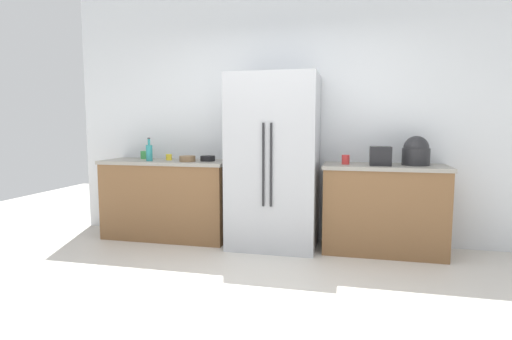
{
  "coord_description": "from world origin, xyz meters",
  "views": [
    {
      "loc": [
        0.76,
        -2.87,
        1.34
      ],
      "look_at": [
        -0.03,
        0.46,
        0.96
      ],
      "focal_mm": 28.54,
      "sensor_mm": 36.0,
      "label": 1
    }
  ],
  "objects_px": {
    "bottle_a": "(149,152)",
    "bowl_a": "(208,158)",
    "refrigerator": "(274,162)",
    "toaster": "(380,156)",
    "rice_cooker": "(416,152)",
    "cup_a": "(346,160)",
    "cup_b": "(144,155)",
    "bowl_b": "(187,159)",
    "cup_c": "(169,157)"
  },
  "relations": [
    {
      "from": "bottle_a",
      "to": "bowl_a",
      "type": "bearing_deg",
      "value": 13.6
    },
    {
      "from": "refrigerator",
      "to": "bottle_a",
      "type": "relative_size",
      "value": 6.99
    },
    {
      "from": "toaster",
      "to": "bowl_a",
      "type": "height_order",
      "value": "toaster"
    },
    {
      "from": "rice_cooker",
      "to": "bottle_a",
      "type": "distance_m",
      "value": 2.92
    },
    {
      "from": "toaster",
      "to": "bottle_a",
      "type": "distance_m",
      "value": 2.56
    },
    {
      "from": "cup_a",
      "to": "cup_b",
      "type": "bearing_deg",
      "value": 176.49
    },
    {
      "from": "bottle_a",
      "to": "bowl_b",
      "type": "xyz_separation_m",
      "value": [
        0.45,
        0.05,
        -0.07
      ]
    },
    {
      "from": "cup_a",
      "to": "bowl_a",
      "type": "bearing_deg",
      "value": 178.91
    },
    {
      "from": "bottle_a",
      "to": "cup_b",
      "type": "bearing_deg",
      "value": 128.05
    },
    {
      "from": "cup_a",
      "to": "cup_c",
      "type": "distance_m",
      "value": 2.05
    },
    {
      "from": "bowl_a",
      "to": "cup_a",
      "type": "bearing_deg",
      "value": -1.09
    },
    {
      "from": "toaster",
      "to": "bowl_a",
      "type": "distance_m",
      "value": 1.91
    },
    {
      "from": "rice_cooker",
      "to": "bottle_a",
      "type": "relative_size",
      "value": 1.12
    },
    {
      "from": "cup_a",
      "to": "cup_b",
      "type": "height_order",
      "value": "cup_a"
    },
    {
      "from": "cup_c",
      "to": "bowl_a",
      "type": "bearing_deg",
      "value": -1.56
    },
    {
      "from": "bottle_a",
      "to": "bowl_b",
      "type": "height_order",
      "value": "bottle_a"
    },
    {
      "from": "cup_c",
      "to": "bowl_a",
      "type": "xyz_separation_m",
      "value": [
        0.49,
        -0.01,
        -0.0
      ]
    },
    {
      "from": "rice_cooker",
      "to": "cup_b",
      "type": "relative_size",
      "value": 3.16
    },
    {
      "from": "rice_cooker",
      "to": "bowl_b",
      "type": "distance_m",
      "value": 2.47
    },
    {
      "from": "toaster",
      "to": "bowl_b",
      "type": "relative_size",
      "value": 1.16
    },
    {
      "from": "cup_b",
      "to": "bowl_a",
      "type": "bearing_deg",
      "value": -7.8
    },
    {
      "from": "rice_cooker",
      "to": "bowl_b",
      "type": "xyz_separation_m",
      "value": [
        -2.47,
        -0.14,
        -0.1
      ]
    },
    {
      "from": "bowl_a",
      "to": "cup_c",
      "type": "bearing_deg",
      "value": 178.44
    },
    {
      "from": "cup_b",
      "to": "rice_cooker",
      "type": "bearing_deg",
      "value": -1.72
    },
    {
      "from": "cup_b",
      "to": "cup_c",
      "type": "xyz_separation_m",
      "value": [
        0.38,
        -0.11,
        -0.01
      ]
    },
    {
      "from": "bottle_a",
      "to": "cup_a",
      "type": "xyz_separation_m",
      "value": [
        2.21,
        0.13,
        -0.05
      ]
    },
    {
      "from": "bottle_a",
      "to": "cup_a",
      "type": "relative_size",
      "value": 2.74
    },
    {
      "from": "refrigerator",
      "to": "bowl_b",
      "type": "xyz_separation_m",
      "value": [
        -0.99,
        -0.04,
        0.02
      ]
    },
    {
      "from": "cup_a",
      "to": "cup_c",
      "type": "bearing_deg",
      "value": 178.8
    },
    {
      "from": "cup_c",
      "to": "bowl_b",
      "type": "distance_m",
      "value": 0.31
    },
    {
      "from": "toaster",
      "to": "bowl_b",
      "type": "height_order",
      "value": "toaster"
    },
    {
      "from": "toaster",
      "to": "bowl_a",
      "type": "bearing_deg",
      "value": 177.09
    },
    {
      "from": "refrigerator",
      "to": "bowl_b",
      "type": "bearing_deg",
      "value": -177.78
    },
    {
      "from": "rice_cooker",
      "to": "cup_c",
      "type": "distance_m",
      "value": 2.76
    },
    {
      "from": "cup_c",
      "to": "rice_cooker",
      "type": "bearing_deg",
      "value": 0.25
    },
    {
      "from": "bottle_a",
      "to": "bowl_b",
      "type": "distance_m",
      "value": 0.46
    },
    {
      "from": "rice_cooker",
      "to": "cup_c",
      "type": "height_order",
      "value": "rice_cooker"
    },
    {
      "from": "refrigerator",
      "to": "bowl_a",
      "type": "xyz_separation_m",
      "value": [
        -0.79,
        0.07,
        0.02
      ]
    },
    {
      "from": "toaster",
      "to": "cup_a",
      "type": "distance_m",
      "value": 0.36
    },
    {
      "from": "toaster",
      "to": "bowl_b",
      "type": "distance_m",
      "value": 2.11
    },
    {
      "from": "refrigerator",
      "to": "rice_cooker",
      "type": "height_order",
      "value": "refrigerator"
    },
    {
      "from": "refrigerator",
      "to": "bowl_b",
      "type": "distance_m",
      "value": 0.99
    },
    {
      "from": "bottle_a",
      "to": "bowl_a",
      "type": "distance_m",
      "value": 0.68
    },
    {
      "from": "refrigerator",
      "to": "cup_a",
      "type": "xyz_separation_m",
      "value": [
        0.77,
        0.04,
        0.04
      ]
    },
    {
      "from": "cup_b",
      "to": "cup_c",
      "type": "height_order",
      "value": "cup_b"
    },
    {
      "from": "bottle_a",
      "to": "bowl_a",
      "type": "relative_size",
      "value": 1.59
    },
    {
      "from": "cup_a",
      "to": "cup_c",
      "type": "relative_size",
      "value": 1.4
    },
    {
      "from": "cup_b",
      "to": "bowl_a",
      "type": "xyz_separation_m",
      "value": [
        0.87,
        -0.12,
        -0.02
      ]
    },
    {
      "from": "rice_cooker",
      "to": "cup_a",
      "type": "xyz_separation_m",
      "value": [
        -0.71,
        -0.05,
        -0.09
      ]
    },
    {
      "from": "bottle_a",
      "to": "cup_c",
      "type": "xyz_separation_m",
      "value": [
        0.16,
        0.17,
        -0.07
      ]
    }
  ]
}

